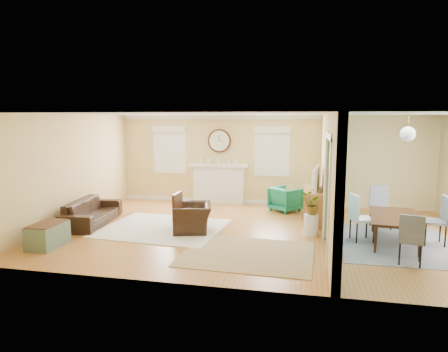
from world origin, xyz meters
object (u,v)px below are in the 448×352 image
at_px(sofa, 92,212).
at_px(credenza, 313,205).
at_px(eames_chair, 193,218).
at_px(green_chair, 286,199).
at_px(dining_table, 396,230).

xyz_separation_m(sofa, credenza, (5.18, 1.29, 0.11)).
distance_m(sofa, eames_chair, 2.55).
distance_m(green_chair, credenza, 1.23).
xyz_separation_m(eames_chair, credenza, (2.64, 1.42, 0.09)).
relative_size(green_chair, credenza, 0.53).
relative_size(eames_chair, credenza, 0.70).
bearing_deg(credenza, eames_chair, -151.75).
bearing_deg(dining_table, eames_chair, 96.42).
relative_size(sofa, credenza, 1.47).
bearing_deg(green_chair, sofa, 67.18).
relative_size(eames_chair, dining_table, 0.58).
relative_size(sofa, dining_table, 1.22).
height_order(green_chair, credenza, credenza).
height_order(sofa, dining_table, sofa).
xyz_separation_m(sofa, eames_chair, (2.55, -0.13, 0.02)).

